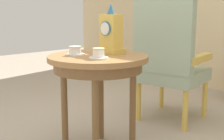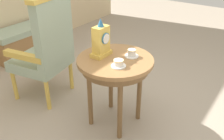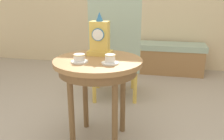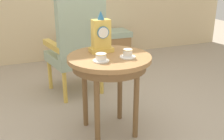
# 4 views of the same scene
# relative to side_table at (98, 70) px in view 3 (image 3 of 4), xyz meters

# --- Properties ---
(ground_plane) EXTENTS (10.00, 10.00, 0.00)m
(ground_plane) POSITION_rel_side_table_xyz_m (0.02, 0.00, -0.60)
(ground_plane) COLOR tan
(side_table) EXTENTS (0.67, 0.67, 0.68)m
(side_table) POSITION_rel_side_table_xyz_m (0.00, 0.00, 0.00)
(side_table) COLOR #9E7042
(side_table) RESTS_ON ground
(teacup_left) EXTENTS (0.12, 0.12, 0.06)m
(teacup_left) POSITION_rel_side_table_xyz_m (-0.11, -0.11, 0.11)
(teacup_left) COLOR white
(teacup_left) RESTS_ON side_table
(teacup_right) EXTENTS (0.12, 0.12, 0.07)m
(teacup_right) POSITION_rel_side_table_xyz_m (0.12, -0.09, 0.11)
(teacup_right) COLOR white
(teacup_right) RESTS_ON side_table
(mantel_clock) EXTENTS (0.19, 0.11, 0.34)m
(mantel_clock) POSITION_rel_side_table_xyz_m (-0.02, 0.13, 0.22)
(mantel_clock) COLOR gold
(mantel_clock) RESTS_ON side_table
(armchair) EXTENTS (0.63, 0.62, 1.14)m
(armchair) POSITION_rel_side_table_xyz_m (-0.04, 0.83, -0.00)
(armchair) COLOR #9EB299
(armchair) RESTS_ON ground
(window_bench) EXTENTS (1.05, 0.40, 0.44)m
(window_bench) POSITION_rel_side_table_xyz_m (0.54, 1.95, -0.37)
(window_bench) COLOR #9EB299
(window_bench) RESTS_ON ground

